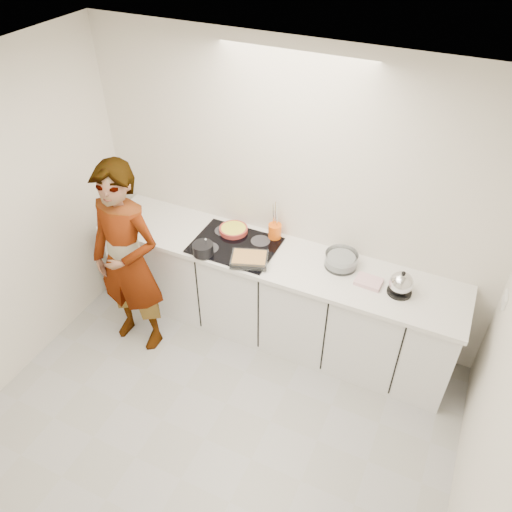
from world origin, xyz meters
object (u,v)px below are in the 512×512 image
at_px(utensil_crock, 275,232).
at_px(kettle, 401,284).
at_px(cook, 127,261).
at_px(mixing_bowl, 341,260).
at_px(saucepan, 203,249).
at_px(baking_dish, 249,259).
at_px(tart_dish, 233,230).
at_px(hob, 235,245).

bearing_deg(utensil_crock, kettle, -11.80).
distance_m(kettle, utensil_crock, 1.18).
height_order(kettle, cook, cook).
bearing_deg(mixing_bowl, saucepan, -162.28).
bearing_deg(mixing_bowl, baking_dish, -157.51).
bearing_deg(utensil_crock, mixing_bowl, -10.57).
bearing_deg(tart_dish, kettle, -5.99).
height_order(tart_dish, baking_dish, baking_dish).
relative_size(hob, saucepan, 3.18).
distance_m(saucepan, utensil_crock, 0.65).
xyz_separation_m(kettle, utensil_crock, (-1.15, 0.24, -0.02)).
xyz_separation_m(utensil_crock, cook, (-0.99, -0.81, -0.07)).
bearing_deg(tart_dish, mixing_bowl, -2.19).
relative_size(mixing_bowl, cook, 0.18).
distance_m(saucepan, cook, 0.64).
height_order(tart_dish, utensil_crock, utensil_crock).
xyz_separation_m(tart_dish, kettle, (1.52, -0.16, 0.05)).
distance_m(hob, baking_dish, 0.27).
relative_size(hob, cook, 0.40).
relative_size(saucepan, utensil_crock, 1.56).
relative_size(baking_dish, kettle, 1.67).
bearing_deg(utensil_crock, hob, -137.78).
distance_m(tart_dish, saucepan, 0.40).
height_order(hob, baking_dish, baking_dish).
height_order(utensil_crock, cook, cook).
bearing_deg(kettle, hob, -179.84).
bearing_deg(kettle, tart_dish, 174.01).
bearing_deg(tart_dish, cook, -130.29).
relative_size(kettle, utensil_crock, 1.49).
distance_m(tart_dish, mixing_bowl, 1.01).
height_order(tart_dish, kettle, kettle).
bearing_deg(utensil_crock, cook, -140.49).
xyz_separation_m(mixing_bowl, kettle, (0.51, -0.12, 0.03)).
bearing_deg(cook, kettle, 15.66).
bearing_deg(baking_dish, hob, 143.21).
height_order(saucepan, baking_dish, saucepan).
distance_m(tart_dish, cook, 0.96).
bearing_deg(utensil_crock, saucepan, -133.99).
relative_size(tart_dish, saucepan, 1.35).
height_order(baking_dish, kettle, kettle).
xyz_separation_m(baking_dish, utensil_crock, (0.05, 0.41, 0.03)).
distance_m(baking_dish, cook, 1.02).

